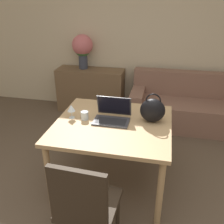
{
  "coord_description": "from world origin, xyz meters",
  "views": [
    {
      "loc": [
        0.41,
        -1.53,
        1.97
      ],
      "look_at": [
        -0.07,
        0.67,
        0.88
      ],
      "focal_mm": 40.0,
      "sensor_mm": 36.0,
      "label": 1
    }
  ],
  "objects": [
    {
      "name": "sideboard",
      "position": [
        -0.85,
        2.47,
        0.38
      ],
      "size": [
        1.16,
        0.4,
        0.76
      ],
      "color": "brown",
      "rests_on": "ground_plane"
    },
    {
      "name": "drinking_glass",
      "position": [
        -0.37,
        0.68,
        0.8
      ],
      "size": [
        0.08,
        0.08,
        0.09
      ],
      "color": "silver",
      "rests_on": "dining_table"
    },
    {
      "name": "flower_vase",
      "position": [
        -0.97,
        2.5,
        1.12
      ],
      "size": [
        0.35,
        0.35,
        0.58
      ],
      "color": "#333847",
      "rests_on": "sideboard"
    },
    {
      "name": "handbag",
      "position": [
        0.33,
        0.78,
        0.89
      ],
      "size": [
        0.26,
        0.17,
        0.31
      ],
      "color": "black",
      "rests_on": "dining_table"
    },
    {
      "name": "couch",
      "position": [
        0.86,
        2.27,
        0.29
      ],
      "size": [
        1.88,
        0.76,
        0.82
      ],
      "color": "#7F5B4C",
      "rests_on": "ground_plane"
    },
    {
      "name": "laptop",
      "position": [
        -0.08,
        0.74,
        0.82
      ],
      "size": [
        0.37,
        0.29,
        0.23
      ],
      "color": "#38383D",
      "rests_on": "dining_table"
    },
    {
      "name": "dining_table",
      "position": [
        -0.06,
        0.67,
        0.67
      ],
      "size": [
        1.18,
        1.08,
        0.76
      ],
      "color": "tan",
      "rests_on": "ground_plane"
    },
    {
      "name": "wall_back",
      "position": [
        0.0,
        2.72,
        1.35
      ],
      "size": [
        10.0,
        0.06,
        2.7
      ],
      "color": "beige",
      "rests_on": "ground_plane"
    },
    {
      "name": "chair",
      "position": [
        -0.08,
        -0.23,
        0.53
      ],
      "size": [
        0.46,
        0.46,
        0.95
      ],
      "rotation": [
        0.0,
        0.0,
        -0.05
      ],
      "color": "#2D2319",
      "rests_on": "ground_plane"
    },
    {
      "name": "wine_glass",
      "position": [
        -0.51,
        0.68,
        0.87
      ],
      "size": [
        0.08,
        0.08,
        0.15
      ],
      "color": "silver",
      "rests_on": "dining_table"
    }
  ]
}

